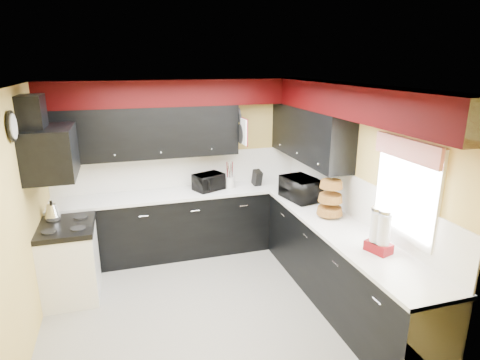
# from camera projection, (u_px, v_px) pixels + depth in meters

# --- Properties ---
(ground) EXTENTS (3.60, 3.60, 0.00)m
(ground) POSITION_uv_depth(u_px,v_px,m) (208.00, 308.00, 4.62)
(ground) COLOR gray
(ground) RESTS_ON ground
(wall_back) EXTENTS (3.60, 0.06, 2.50)m
(wall_back) POSITION_uv_depth(u_px,v_px,m) (180.00, 166.00, 5.91)
(wall_back) COLOR #E0C666
(wall_back) RESTS_ON ground
(wall_right) EXTENTS (0.06, 3.60, 2.50)m
(wall_right) POSITION_uv_depth(u_px,v_px,m) (354.00, 191.00, 4.76)
(wall_right) COLOR #E0C666
(wall_right) RESTS_ON ground
(wall_left) EXTENTS (0.06, 3.60, 2.50)m
(wall_left) POSITION_uv_depth(u_px,v_px,m) (18.00, 226.00, 3.77)
(wall_left) COLOR #E0C666
(wall_left) RESTS_ON ground
(ceiling) EXTENTS (3.60, 3.60, 0.06)m
(ceiling) POSITION_uv_depth(u_px,v_px,m) (202.00, 86.00, 3.91)
(ceiling) COLOR white
(ceiling) RESTS_ON wall_back
(cab_back) EXTENTS (3.60, 0.60, 0.90)m
(cab_back) POSITION_uv_depth(u_px,v_px,m) (185.00, 224.00, 5.87)
(cab_back) COLOR black
(cab_back) RESTS_ON ground
(cab_right) EXTENTS (0.60, 3.00, 0.90)m
(cab_right) POSITION_uv_depth(u_px,v_px,m) (340.00, 267.00, 4.63)
(cab_right) COLOR black
(cab_right) RESTS_ON ground
(counter_back) EXTENTS (3.62, 0.64, 0.04)m
(counter_back) POSITION_uv_depth(u_px,v_px,m) (184.00, 193.00, 5.73)
(counter_back) COLOR white
(counter_back) RESTS_ON cab_back
(counter_right) EXTENTS (0.64, 3.02, 0.04)m
(counter_right) POSITION_uv_depth(u_px,v_px,m) (343.00, 230.00, 4.50)
(counter_right) COLOR white
(counter_right) RESTS_ON cab_right
(splash_back) EXTENTS (3.60, 0.02, 0.50)m
(splash_back) POSITION_uv_depth(u_px,v_px,m) (180.00, 170.00, 5.92)
(splash_back) COLOR white
(splash_back) RESTS_ON counter_back
(splash_right) EXTENTS (0.02, 3.60, 0.50)m
(splash_right) POSITION_uv_depth(u_px,v_px,m) (353.00, 196.00, 4.78)
(splash_right) COLOR white
(splash_right) RESTS_ON counter_right
(upper_back) EXTENTS (2.60, 0.35, 0.70)m
(upper_back) POSITION_uv_depth(u_px,v_px,m) (144.00, 133.00, 5.46)
(upper_back) COLOR black
(upper_back) RESTS_ON wall_back
(upper_right) EXTENTS (0.35, 1.80, 0.70)m
(upper_right) POSITION_uv_depth(u_px,v_px,m) (309.00, 134.00, 5.38)
(upper_right) COLOR black
(upper_right) RESTS_ON wall_right
(soffit_back) EXTENTS (3.60, 0.36, 0.35)m
(soffit_back) POSITION_uv_depth(u_px,v_px,m) (179.00, 92.00, 5.44)
(soffit_back) COLOR black
(soffit_back) RESTS_ON wall_back
(soffit_right) EXTENTS (0.36, 3.24, 0.35)m
(soffit_right) POSITION_uv_depth(u_px,v_px,m) (357.00, 101.00, 4.24)
(soffit_right) COLOR black
(soffit_right) RESTS_ON wall_right
(stove) EXTENTS (0.60, 0.75, 0.86)m
(stove) POSITION_uv_depth(u_px,v_px,m) (71.00, 263.00, 4.77)
(stove) COLOR white
(stove) RESTS_ON ground
(cooktop) EXTENTS (0.62, 0.77, 0.06)m
(cooktop) POSITION_uv_depth(u_px,v_px,m) (66.00, 227.00, 4.64)
(cooktop) COLOR black
(cooktop) RESTS_ON stove
(hood) EXTENTS (0.50, 0.78, 0.55)m
(hood) POSITION_uv_depth(u_px,v_px,m) (51.00, 152.00, 4.37)
(hood) COLOR black
(hood) RESTS_ON wall_left
(hood_duct) EXTENTS (0.24, 0.40, 0.40)m
(hood_duct) POSITION_uv_depth(u_px,v_px,m) (32.00, 114.00, 4.22)
(hood_duct) COLOR black
(hood_duct) RESTS_ON wall_left
(window) EXTENTS (0.03, 0.86, 0.96)m
(window) POSITION_uv_depth(u_px,v_px,m) (407.00, 190.00, 3.85)
(window) COLOR white
(window) RESTS_ON wall_right
(valance) EXTENTS (0.04, 0.88, 0.20)m
(valance) POSITION_uv_depth(u_px,v_px,m) (407.00, 149.00, 3.72)
(valance) COLOR red
(valance) RESTS_ON wall_right
(pan_top) EXTENTS (0.03, 0.22, 0.40)m
(pan_top) POSITION_uv_depth(u_px,v_px,m) (238.00, 115.00, 5.70)
(pan_top) COLOR black
(pan_top) RESTS_ON upper_back
(pan_mid) EXTENTS (0.03, 0.28, 0.46)m
(pan_mid) POSITION_uv_depth(u_px,v_px,m) (241.00, 134.00, 5.65)
(pan_mid) COLOR black
(pan_mid) RESTS_ON upper_back
(pan_low) EXTENTS (0.03, 0.24, 0.42)m
(pan_low) POSITION_uv_depth(u_px,v_px,m) (235.00, 133.00, 5.90)
(pan_low) COLOR black
(pan_low) RESTS_ON upper_back
(cut_board) EXTENTS (0.03, 0.26, 0.35)m
(cut_board) POSITION_uv_depth(u_px,v_px,m) (244.00, 132.00, 5.53)
(cut_board) COLOR white
(cut_board) RESTS_ON upper_back
(baskets) EXTENTS (0.27, 0.27, 0.50)m
(baskets) POSITION_uv_depth(u_px,v_px,m) (330.00, 198.00, 4.75)
(baskets) COLOR brown
(baskets) RESTS_ON upper_right
(clock) EXTENTS (0.03, 0.30, 0.30)m
(clock) POSITION_uv_depth(u_px,v_px,m) (12.00, 126.00, 3.75)
(clock) COLOR black
(clock) RESTS_ON wall_left
(deco_plate) EXTENTS (0.03, 0.24, 0.24)m
(deco_plate) POSITION_uv_depth(u_px,v_px,m) (378.00, 110.00, 4.15)
(deco_plate) COLOR white
(deco_plate) RESTS_ON wall_right
(toaster_oven) EXTENTS (0.51, 0.47, 0.24)m
(toaster_oven) POSITION_uv_depth(u_px,v_px,m) (209.00, 182.00, 5.79)
(toaster_oven) COLOR black
(toaster_oven) RESTS_ON counter_back
(microwave) EXTENTS (0.46, 0.60, 0.30)m
(microwave) POSITION_uv_depth(u_px,v_px,m) (301.00, 189.00, 5.38)
(microwave) COLOR black
(microwave) RESTS_ON counter_right
(utensil_crock) EXTENTS (0.19, 0.19, 0.16)m
(utensil_crock) POSITION_uv_depth(u_px,v_px,m) (230.00, 182.00, 5.90)
(utensil_crock) COLOR beige
(utensil_crock) RESTS_ON counter_back
(knife_block) EXTENTS (0.12, 0.16, 0.23)m
(knife_block) POSITION_uv_depth(u_px,v_px,m) (257.00, 178.00, 5.99)
(knife_block) COLOR black
(knife_block) RESTS_ON counter_back
(kettle) EXTENTS (0.24, 0.24, 0.17)m
(kettle) POSITION_uv_depth(u_px,v_px,m) (52.00, 211.00, 4.82)
(kettle) COLOR silver
(kettle) RESTS_ON cooktop
(dispenser_a) EXTENTS (0.20, 0.20, 0.43)m
(dispenser_a) POSITION_uv_depth(u_px,v_px,m) (384.00, 233.00, 3.84)
(dispenser_a) COLOR #6A000D
(dispenser_a) RESTS_ON counter_right
(dispenser_b) EXTENTS (0.21, 0.21, 0.44)m
(dispenser_b) POSITION_uv_depth(u_px,v_px,m) (377.00, 230.00, 3.90)
(dispenser_b) COLOR #580505
(dispenser_b) RESTS_ON counter_right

